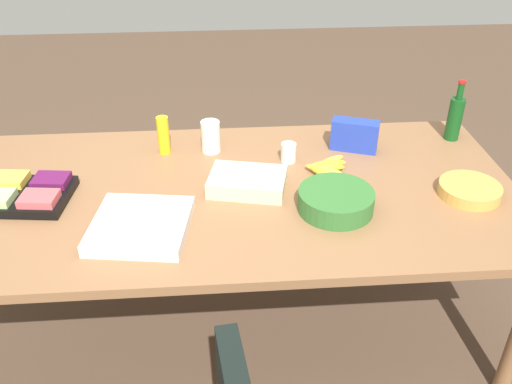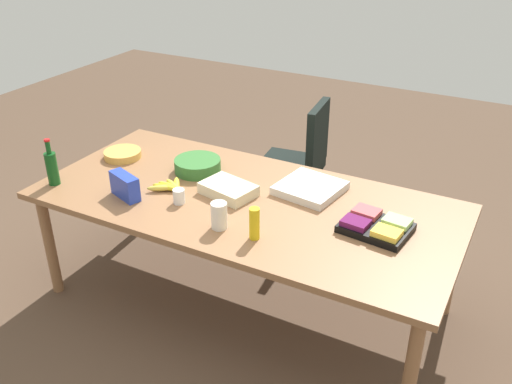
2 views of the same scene
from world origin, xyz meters
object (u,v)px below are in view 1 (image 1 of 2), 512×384
Objects in this scene: sheet_cake at (248,182)px; conference_table at (222,202)px; paper_cup at (289,152)px; mayo_jar at (211,137)px; chip_bowl at (470,190)px; pizza_box at (141,225)px; chip_bag_blue at (355,135)px; mustard_bottle at (164,135)px; wine_bottle at (456,117)px; banana_bunch at (326,167)px; fruit_platter at (26,194)px; salad_bowl at (337,201)px.

conference_table is at bearing 179.57° from sheet_cake.
mayo_jar is at bearing 160.69° from paper_cup.
paper_cup reaches higher than chip_bowl.
pizza_box is 1.12× the size of sheet_cake.
mustard_bottle is at bearing 177.59° from chip_bag_blue.
mayo_jar is at bearing -177.97° from wine_bottle.
banana_bunch is at bearing -157.95° from wine_bottle.
wine_bottle reaches higher than sheet_cake.
conference_table is 0.15m from sheet_cake.
chip_bag_blue reaches higher than banana_bunch.
mustard_bottle is 0.77m from banana_bunch.
wine_bottle is 1.20m from mayo_jar.
paper_cup is at bearing 46.67° from pizza_box.
fruit_platter is 2.01m from wine_bottle.
fruit_platter is 1.29m from banana_bunch.
mustard_bottle is at bearing 136.17° from sheet_cake.
sheet_cake is at bearing 1.11° from fruit_platter.
chip_bowl is 0.54m from wine_bottle.
mayo_jar reaches higher than chip_bag_blue.
mustard_bottle is 1.39m from chip_bowl.
salad_bowl is 1.19× the size of chip_bowl.
banana_bunch is at bearing -130.67° from chip_bag_blue.
salad_bowl is at bearing -28.01° from sheet_cake.
mustard_bottle is at bearing 93.53° from pizza_box.
mustard_bottle reaches higher than conference_table.
mayo_jar is at bearing 177.16° from chip_bag_blue.
mayo_jar reaches higher than salad_bowl.
sheet_cake is at bearing -148.96° from chip_bag_blue.
fruit_platter is (-0.81, -0.02, 0.09)m from conference_table.
salad_bowl reaches higher than conference_table.
salad_bowl is at bearing -71.25° from paper_cup.
conference_table is at bearing -54.27° from mustard_bottle.
mustard_bottle reaches higher than mayo_jar.
chip_bowl is at bearing 6.17° from salad_bowl.
salad_bowl is 0.91m from wine_bottle.
mayo_jar is (-1.08, 0.47, 0.05)m from chip_bowl.
wine_bottle is (1.47, 0.67, 0.09)m from pizza_box.
fruit_platter is 1.28× the size of wine_bottle.
wine_bottle is (0.12, 0.52, 0.09)m from chip_bowl.
chip_bag_blue reaches higher than sheet_cake.
conference_table is 9.99× the size of chip_bowl.
paper_cup is (1.13, 0.25, 0.01)m from fruit_platter.
wine_bottle reaches higher than paper_cup.
sheet_cake is (-1.05, -0.40, -0.08)m from wine_bottle.
fruit_platter is at bearing 176.84° from chip_bowl.
sheet_cake is (-0.36, -0.12, 0.01)m from banana_bunch.
wine_bottle is 1.98× the size of mayo_jar.
mayo_jar reaches higher than paper_cup.
salad_bowl is at bearing -110.51° from chip_bag_blue.
pizza_box is 2.34× the size of mayo_jar.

